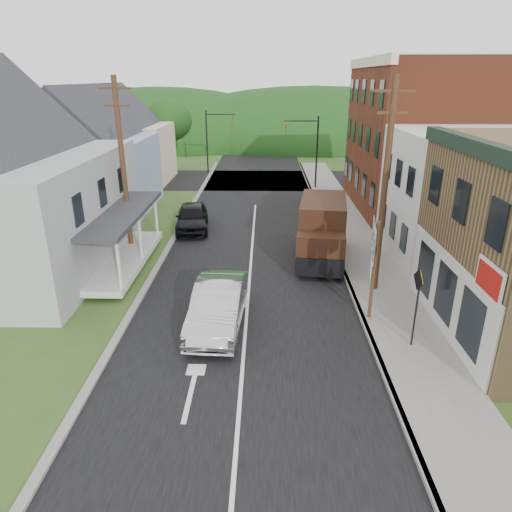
# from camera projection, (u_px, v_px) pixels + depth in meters

# --- Properties ---
(ground) EXTENTS (120.00, 120.00, 0.00)m
(ground) POSITION_uv_depth(u_px,v_px,m) (246.00, 330.00, 17.20)
(ground) COLOR #2D4719
(ground) RESTS_ON ground
(road) EXTENTS (9.00, 90.00, 0.02)m
(road) POSITION_uv_depth(u_px,v_px,m) (253.00, 241.00, 26.51)
(road) COLOR black
(road) RESTS_ON ground
(cross_road) EXTENTS (60.00, 9.00, 0.02)m
(cross_road) POSITION_uv_depth(u_px,v_px,m) (257.00, 180.00, 42.34)
(cross_road) COLOR black
(cross_road) RESTS_ON ground
(sidewalk_right) EXTENTS (2.80, 55.00, 0.15)m
(sidewalk_right) POSITION_uv_depth(u_px,v_px,m) (361.00, 253.00, 24.51)
(sidewalk_right) COLOR slate
(sidewalk_right) RESTS_ON ground
(curb_right) EXTENTS (0.20, 55.00, 0.15)m
(curb_right) POSITION_uv_depth(u_px,v_px,m) (336.00, 253.00, 24.54)
(curb_right) COLOR slate
(curb_right) RESTS_ON ground
(curb_left) EXTENTS (0.30, 55.00, 0.12)m
(curb_left) POSITION_uv_depth(u_px,v_px,m) (166.00, 252.00, 24.71)
(curb_left) COLOR slate
(curb_left) RESTS_ON ground
(storefront_white) EXTENTS (8.00, 7.00, 6.50)m
(storefront_white) POSITION_uv_depth(u_px,v_px,m) (477.00, 198.00, 22.79)
(storefront_white) COLOR silver
(storefront_white) RESTS_ON ground
(storefront_red) EXTENTS (8.00, 12.00, 10.00)m
(storefront_red) POSITION_uv_depth(u_px,v_px,m) (421.00, 139.00, 31.00)
(storefront_red) COLOR brown
(storefront_red) RESTS_ON ground
(house_blue) EXTENTS (7.14, 8.16, 7.28)m
(house_blue) POSITION_uv_depth(u_px,v_px,m) (98.00, 157.00, 31.88)
(house_blue) COLOR #899BBB
(house_blue) RESTS_ON ground
(house_cream) EXTENTS (7.14, 8.16, 7.28)m
(house_cream) POSITION_uv_depth(u_px,v_px,m) (127.00, 140.00, 40.27)
(house_cream) COLOR beige
(house_cream) RESTS_ON ground
(utility_pole_right) EXTENTS (1.60, 0.26, 9.00)m
(utility_pole_right) POSITION_uv_depth(u_px,v_px,m) (385.00, 188.00, 18.66)
(utility_pole_right) COLOR #472D19
(utility_pole_right) RESTS_ON ground
(utility_pole_left) EXTENTS (1.60, 0.26, 9.00)m
(utility_pole_left) POSITION_uv_depth(u_px,v_px,m) (123.00, 167.00, 23.07)
(utility_pole_left) COLOR #472D19
(utility_pole_left) RESTS_ON ground
(traffic_signal_right) EXTENTS (2.87, 0.20, 6.00)m
(traffic_signal_right) POSITION_uv_depth(u_px,v_px,m) (309.00, 144.00, 37.63)
(traffic_signal_right) COLOR black
(traffic_signal_right) RESTS_ON ground
(traffic_signal_left) EXTENTS (2.87, 0.20, 6.00)m
(traffic_signal_left) POSITION_uv_depth(u_px,v_px,m) (214.00, 134.00, 44.30)
(traffic_signal_left) COLOR black
(traffic_signal_left) RESTS_ON ground
(tree_left_c) EXTENTS (5.80, 5.80, 8.41)m
(tree_left_c) POSITION_uv_depth(u_px,v_px,m) (2.00, 120.00, 34.00)
(tree_left_c) COLOR #382616
(tree_left_c) RESTS_ON ground
(tree_left_d) EXTENTS (4.80, 4.80, 6.94)m
(tree_left_d) POSITION_uv_depth(u_px,v_px,m) (168.00, 121.00, 45.37)
(tree_left_d) COLOR #382616
(tree_left_d) RESTS_ON ground
(forested_ridge) EXTENTS (90.00, 30.00, 16.00)m
(forested_ridge) POSITION_uv_depth(u_px,v_px,m) (260.00, 141.00, 68.40)
(forested_ridge) COLOR #123610
(forested_ridge) RESTS_ON ground
(silver_sedan) EXTENTS (2.05, 5.21, 1.69)m
(silver_sedan) POSITION_uv_depth(u_px,v_px,m) (218.00, 306.00, 17.19)
(silver_sedan) COLOR #B5B5BA
(silver_sedan) RESTS_ON ground
(dark_sedan) EXTENTS (2.45, 4.97, 1.63)m
(dark_sedan) POSITION_uv_depth(u_px,v_px,m) (192.00, 217.00, 28.19)
(dark_sedan) COLOR black
(dark_sedan) RESTS_ON ground
(delivery_van) EXTENTS (2.98, 5.83, 3.12)m
(delivery_van) POSITION_uv_depth(u_px,v_px,m) (322.00, 231.00, 23.20)
(delivery_van) COLOR black
(delivery_van) RESTS_ON ground
(route_sign_cluster) EXTENTS (0.48, 2.21, 3.91)m
(route_sign_cluster) POSITION_uv_depth(u_px,v_px,m) (374.00, 256.00, 16.90)
(route_sign_cluster) COLOR #472D19
(route_sign_cluster) RESTS_ON sidewalk_right
(warning_sign) EXTENTS (0.14, 0.80, 2.89)m
(warning_sign) POSITION_uv_depth(u_px,v_px,m) (417.00, 297.00, 15.30)
(warning_sign) COLOR black
(warning_sign) RESTS_ON sidewalk_right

